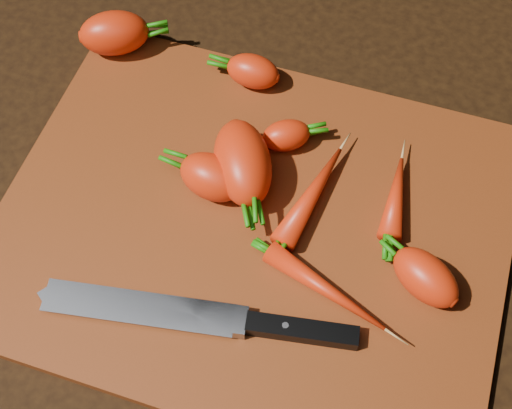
% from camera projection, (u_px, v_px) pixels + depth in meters
% --- Properties ---
extents(ground, '(2.00, 2.00, 0.01)m').
position_uv_depth(ground, '(253.00, 230.00, 0.72)').
color(ground, black).
extents(cutting_board, '(0.50, 0.40, 0.01)m').
position_uv_depth(cutting_board, '(253.00, 225.00, 0.71)').
color(cutting_board, brown).
rests_on(cutting_board, ground).
extents(carrot_0, '(0.09, 0.08, 0.05)m').
position_uv_depth(carrot_0, '(114.00, 33.00, 0.80)').
color(carrot_0, red).
rests_on(carrot_0, cutting_board).
extents(carrot_1, '(0.08, 0.06, 0.05)m').
position_uv_depth(carrot_1, '(212.00, 177.00, 0.71)').
color(carrot_1, red).
rests_on(carrot_1, cutting_board).
extents(carrot_2, '(0.10, 0.11, 0.06)m').
position_uv_depth(carrot_2, '(243.00, 163.00, 0.71)').
color(carrot_2, red).
rests_on(carrot_2, cutting_board).
extents(carrot_3, '(0.06, 0.04, 0.04)m').
position_uv_depth(carrot_3, '(253.00, 71.00, 0.78)').
color(carrot_3, red).
rests_on(carrot_3, cutting_board).
extents(carrot_4, '(0.06, 0.05, 0.03)m').
position_uv_depth(carrot_4, '(286.00, 135.00, 0.74)').
color(carrot_4, red).
rests_on(carrot_4, cutting_board).
extents(carrot_5, '(0.08, 0.07, 0.04)m').
position_uv_depth(carrot_5, '(426.00, 277.00, 0.65)').
color(carrot_5, red).
rests_on(carrot_5, cutting_board).
extents(carrot_6, '(0.05, 0.13, 0.03)m').
position_uv_depth(carrot_6, '(312.00, 195.00, 0.71)').
color(carrot_6, red).
rests_on(carrot_6, cutting_board).
extents(carrot_7, '(0.13, 0.06, 0.02)m').
position_uv_depth(carrot_7, '(325.00, 289.00, 0.66)').
color(carrot_7, red).
rests_on(carrot_7, cutting_board).
extents(carrot_8, '(0.03, 0.10, 0.02)m').
position_uv_depth(carrot_8, '(396.00, 197.00, 0.71)').
color(carrot_8, red).
rests_on(carrot_8, cutting_board).
extents(knife, '(0.29, 0.07, 0.02)m').
position_uv_depth(knife, '(158.00, 310.00, 0.65)').
color(knife, gray).
rests_on(knife, cutting_board).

